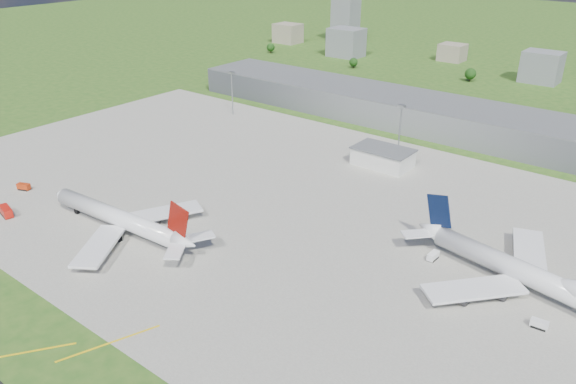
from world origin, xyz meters
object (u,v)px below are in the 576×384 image
Objects in this scene: tug_yellow at (108,240)px; van_white_far at (539,324)px; airliner_red_twin at (122,220)px; van_white_near at (433,256)px; airliner_blue_quad at (533,277)px; fire_truck at (6,212)px; crash_tender at (24,187)px.

van_white_far is (133.97, 45.57, 0.24)m from tug_yellow.
van_white_far is at bearing -35.53° from tug_yellow.
airliner_red_twin is 140.57m from van_white_far.
tug_yellow is at bearing 124.51° from van_white_near.
van_white_near is at bearing -168.48° from airliner_blue_quad.
airliner_blue_quad reaches higher than van_white_near.
fire_truck is 1.47× the size of crash_tender.
crash_tender is at bearing 111.33° from van_white_near.
tug_yellow is 141.51m from van_white_far.
airliner_red_twin is 50.73m from fire_truck.
van_white_far is at bearing -54.66° from airliner_blue_quad.
tug_yellow is at bearing 26.59° from fire_truck.
van_white_far is at bearing -10.44° from crash_tender.
airliner_red_twin is at bearing 120.84° from van_white_near.
airliner_red_twin is at bearing -19.37° from crash_tender.
crash_tender is at bearing -152.73° from airliner_blue_quad.
tug_yellow is (65.27, -4.49, -0.45)m from crash_tender.
airliner_blue_quad is (128.33, 53.32, 0.40)m from airliner_red_twin.
tug_yellow is at bearing 96.27° from airliner_red_twin.
crash_tender is 1.31× the size of tug_yellow.
van_white_near is at bearing -21.91° from tug_yellow.
airliner_blue_quad is at bearing 35.13° from fire_truck.
fire_truck is 1.67× the size of van_white_near.
airliner_red_twin reaches higher than van_white_near.
fire_truck reaches higher than van_white_far.
airliner_blue_quad is 17.40m from van_white_far.
airliner_red_twin is 138.96m from airliner_blue_quad.
airliner_blue_quad is 200.44m from crash_tender.
airliner_red_twin is 12.70× the size of crash_tender.
fire_truck is (-46.67, -19.55, -3.67)m from airliner_red_twin.
airliner_blue_quad is 16.62× the size of van_white_far.
fire_truck reaches higher than van_white_near.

